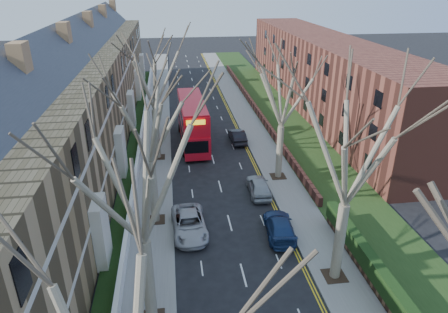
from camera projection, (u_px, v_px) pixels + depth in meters
name	position (u px, v px, depth m)	size (l,w,h in m)	color
pavement_left	(157.00, 123.00, 51.98)	(3.00, 102.00, 0.12)	slate
pavement_right	(248.00, 119.00, 53.45)	(3.00, 102.00, 0.12)	slate
terrace_left	(78.00, 102.00, 41.57)	(9.70, 78.00, 13.60)	olive
flats_right	(323.00, 74.00, 56.43)	(13.97, 54.00, 10.00)	brown
front_wall_left	(141.00, 143.00, 44.32)	(0.30, 78.00, 1.00)	white
grass_verge_right	(280.00, 117.00, 53.96)	(6.00, 102.00, 0.06)	#1C3513
tree_left_mid	(137.00, 166.00, 18.31)	(10.50, 10.50, 14.71)	#706550
tree_left_far	(147.00, 108.00, 27.47)	(10.15, 10.15, 14.22)	#706550
tree_left_dist	(152.00, 68.00, 38.17)	(10.50, 10.50, 14.71)	#706550
tree_right_mid	(354.00, 138.00, 21.51)	(10.50, 10.50, 14.71)	#706550
tree_right_far	(284.00, 82.00, 34.28)	(10.15, 10.15, 14.22)	#706550
double_decker_bus	(193.00, 123.00, 45.16)	(3.20, 11.89, 4.91)	red
car_left_far	(189.00, 224.00, 29.63)	(2.44, 5.30, 1.47)	#AAAAB0
car_right_near	(279.00, 226.00, 29.40)	(1.98, 4.87, 1.41)	navy
car_right_mid	(259.00, 186.00, 34.95)	(1.78, 4.41, 1.50)	#9CA0A4
car_right_far	(237.00, 136.00, 45.98)	(1.53, 4.40, 1.45)	black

